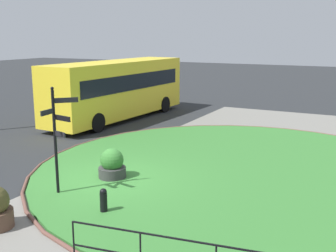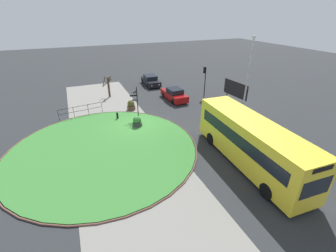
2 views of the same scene
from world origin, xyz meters
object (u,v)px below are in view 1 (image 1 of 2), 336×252
object	(u,v)px
signpost_directional	(57,134)
bus_yellow	(118,88)
bollard_foreground	(104,201)
planter_near_signpost	(112,166)

from	to	relation	value
signpost_directional	bus_yellow	world-z (taller)	bus_yellow
signpost_directional	bollard_foreground	bearing A→B (deg)	-103.91
planter_near_signpost	signpost_directional	bearing A→B (deg)	163.30
signpost_directional	bollard_foreground	xyz separation A→B (m)	(-0.49, -1.99, -1.57)
bollard_foreground	signpost_directional	bearing A→B (deg)	76.09
bollard_foreground	planter_near_signpost	distance (m)	2.82
signpost_directional	bollard_foreground	size ratio (longest dim) A/B	4.44
bus_yellow	planter_near_signpost	bearing A→B (deg)	-144.23
bollard_foreground	planter_near_signpost	xyz separation A→B (m)	(2.43, 1.41, 0.11)
bollard_foreground	planter_near_signpost	size ratio (longest dim) A/B	0.69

